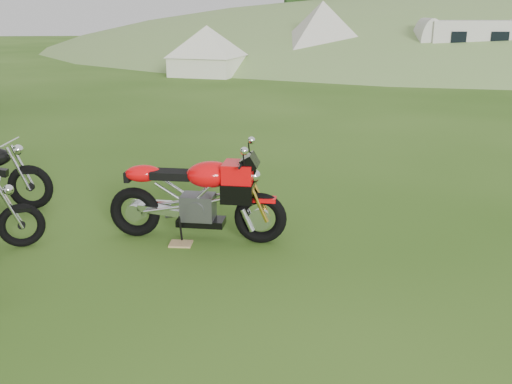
{
  "coord_description": "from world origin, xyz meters",
  "views": [
    {
      "loc": [
        -0.95,
        -5.29,
        2.69
      ],
      "look_at": [
        -0.36,
        0.4,
        0.85
      ],
      "focal_mm": 40.0,
      "sensor_mm": 36.0,
      "label": 1
    }
  ],
  "objects_px": {
    "plywood_board": "(181,244)",
    "tent_left": "(207,48)",
    "sport_motorcycle": "(196,190)",
    "tent_mid": "(322,37)",
    "caravan": "(473,47)"
  },
  "relations": [
    {
      "from": "sport_motorcycle",
      "to": "plywood_board",
      "type": "bearing_deg",
      "value": -126.87
    },
    {
      "from": "sport_motorcycle",
      "to": "tent_mid",
      "type": "xyz_separation_m",
      "value": [
        5.96,
        20.59,
        0.82
      ]
    },
    {
      "from": "tent_left",
      "to": "tent_mid",
      "type": "relative_size",
      "value": 0.78
    },
    {
      "from": "tent_left",
      "to": "caravan",
      "type": "xyz_separation_m",
      "value": [
        11.46,
        -0.59,
        0.01
      ]
    },
    {
      "from": "plywood_board",
      "to": "tent_mid",
      "type": "height_order",
      "value": "tent_mid"
    },
    {
      "from": "sport_motorcycle",
      "to": "tent_left",
      "type": "height_order",
      "value": "tent_left"
    },
    {
      "from": "plywood_board",
      "to": "tent_left",
      "type": "relative_size",
      "value": 0.1
    },
    {
      "from": "tent_mid",
      "to": "caravan",
      "type": "bearing_deg",
      "value": -28.01
    },
    {
      "from": "caravan",
      "to": "tent_mid",
      "type": "bearing_deg",
      "value": 163.82
    },
    {
      "from": "tent_left",
      "to": "tent_mid",
      "type": "bearing_deg",
      "value": 45.45
    },
    {
      "from": "tent_left",
      "to": "tent_mid",
      "type": "xyz_separation_m",
      "value": [
        5.41,
        2.23,
        0.31
      ]
    },
    {
      "from": "plywood_board",
      "to": "tent_left",
      "type": "xyz_separation_m",
      "value": [
        0.75,
        18.52,
        1.12
      ]
    },
    {
      "from": "sport_motorcycle",
      "to": "tent_mid",
      "type": "height_order",
      "value": "tent_mid"
    },
    {
      "from": "plywood_board",
      "to": "tent_left",
      "type": "bearing_deg",
      "value": 87.67
    },
    {
      "from": "caravan",
      "to": "plywood_board",
      "type": "bearing_deg",
      "value": -115.48
    }
  ]
}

